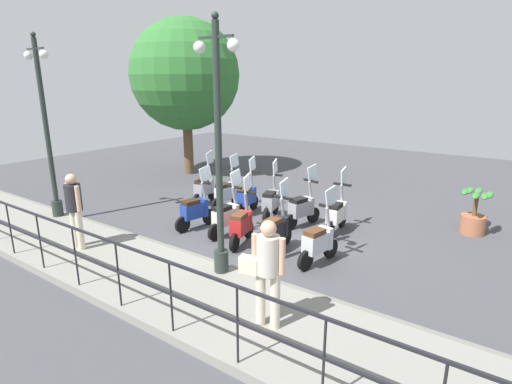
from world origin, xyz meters
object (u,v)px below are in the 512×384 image
Objects in this scene: lamp_post_near at (219,167)px; scooter_far_0 at (337,213)px; pedestrian_with_bag at (267,266)px; scooter_near_2 at (242,224)px; scooter_near_3 at (227,216)px; potted_palm at (474,216)px; scooter_far_2 at (271,201)px; lamp_post_far at (48,139)px; scooter_near_4 at (196,210)px; scooter_far_3 at (247,197)px; scooter_far_5 at (205,188)px; scooter_far_1 at (302,208)px; pedestrian_distant at (74,205)px; scooter_near_0 at (319,241)px; scooter_near_1 at (276,230)px; scooter_far_4 at (227,192)px; tree_large at (185,75)px.

lamp_post_near is 2.87× the size of scooter_far_0.
scooter_far_0 is (4.33, 0.84, -0.60)m from pedestrian_with_bag.
scooter_near_2 is at bearing 31.58° from pedestrian_with_bag.
potted_palm is at bearing -49.87° from scooter_near_3.
pedestrian_with_bag reaches higher than scooter_far_2.
scooter_far_0 reaches higher than potted_palm.
lamp_post_far reaches higher than scooter_near_2.
potted_palm is at bearing -48.03° from scooter_near_4.
potted_palm is 0.69× the size of scooter_near_2.
scooter_far_3 is 1.58m from scooter_far_5.
scooter_far_1 and scooter_far_5 have the same top height.
scooter_near_3 and scooter_far_1 have the same top height.
scooter_near_0 is at bearing 124.27° from pedestrian_distant.
scooter_near_3 is (0.12, 1.42, 0.00)m from scooter_near_1.
pedestrian_distant is 1.03× the size of scooter_near_0.
scooter_far_3 is (4.24, 3.42, -0.60)m from pedestrian_with_bag.
scooter_near_1 and scooter_far_1 have the same top height.
pedestrian_with_bag is at bearing 162.98° from potted_palm.
scooter_near_4 and scooter_far_4 have the same top height.
scooter_far_5 is at bearing 103.48° from scooter_far_1.
scooter_far_3 is (-0.03, 0.76, 0.00)m from scooter_far_2.
scooter_near_4 is at bearing 142.57° from scooter_far_1.
pedestrian_with_bag is 1.03× the size of scooter_far_2.
pedestrian_with_bag is 1.00× the size of pedestrian_distant.
scooter_far_5 is at bearing 45.53° from lamp_post_near.
scooter_near_4 is at bearing 117.16° from scooter_far_0.
scooter_near_0 is at bearing -170.42° from scooter_far_0.
scooter_far_2 is (-1.85, 4.53, 0.04)m from potted_palm.
lamp_post_far is at bearing -105.82° from pedestrian_distant.
scooter_far_5 is (1.84, 2.74, 0.00)m from scooter_near_2.
scooter_near_4 reaches higher than potted_palm.
scooter_near_4 is (0.08, 3.36, 0.00)m from scooter_near_0.
tree_large is at bearing 81.66° from scooter_far_1.
scooter_near_3 reaches higher than potted_palm.
lamp_post_far is at bearing 92.94° from scooter_near_2.
scooter_far_0 and scooter_far_3 have the same top height.
scooter_near_1 is 2.10m from scooter_far_2.
pedestrian_distant is at bearing 148.39° from scooter_near_3.
scooter_far_4 is at bearing 106.90° from potted_palm.
scooter_far_4 is 1.00× the size of scooter_far_5.
pedestrian_distant is at bearing 119.52° from scooter_near_2.
scooter_near_2 is at bearing 131.64° from potted_palm.
scooter_near_1 is 1.00× the size of scooter_near_3.
scooter_far_2 is 0.76m from scooter_far_3.
scooter_near_2 is 1.00× the size of scooter_far_4.
pedestrian_distant reaches higher than scooter_near_4.
scooter_near_4 is 2.08m from scooter_far_5.
scooter_far_2 is (-2.68, -5.54, -3.24)m from tree_large.
scooter_near_0 and scooter_near_3 have the same top height.
scooter_far_0 is at bearing 23.64° from scooter_near_0.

